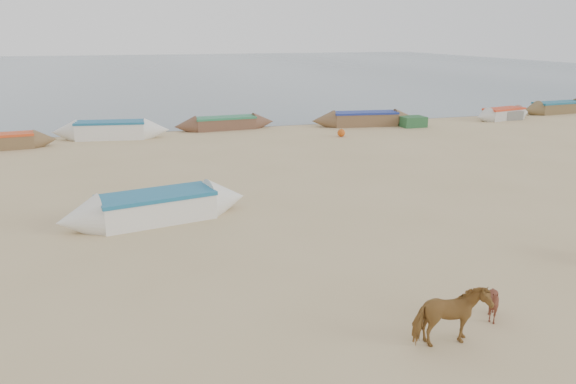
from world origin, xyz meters
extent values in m
plane|color=tan|center=(0.00, 0.00, 0.00)|extent=(140.00, 140.00, 0.00)
plane|color=slate|center=(0.00, 82.00, 0.01)|extent=(160.00, 160.00, 0.00)
imported|color=olive|center=(0.81, -3.70, 0.60)|extent=(1.43, 0.68, 1.20)
imported|color=#55281B|center=(2.19, -3.15, 0.39)|extent=(0.83, 0.77, 0.78)
sphere|color=#BE4D11|center=(7.32, 17.35, 0.22)|extent=(0.44, 0.44, 0.44)
cube|color=gray|center=(-5.69, 21.01, 0.28)|extent=(1.20, 1.10, 0.56)
cube|color=#285A31|center=(12.94, 19.29, 0.32)|extent=(1.50, 1.20, 0.64)
cube|color=slate|center=(20.81, 20.07, 0.30)|extent=(1.30, 1.20, 0.60)
camera|label=1|loc=(-4.93, -11.84, 5.75)|focal=35.00mm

